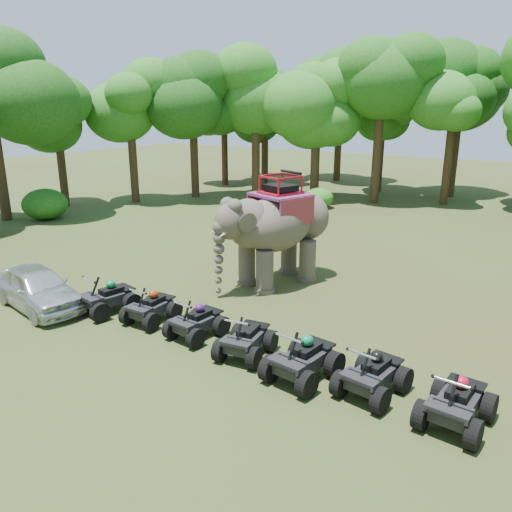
# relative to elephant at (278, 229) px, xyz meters

# --- Properties ---
(ground) EXTENTS (110.00, 110.00, 0.00)m
(ground) POSITION_rel_elephant_xyz_m (0.97, -4.02, -2.07)
(ground) COLOR #47381E
(ground) RESTS_ON ground
(elephant) EXTENTS (3.60, 5.36, 4.14)m
(elephant) POSITION_rel_elephant_xyz_m (0.00, 0.00, 0.00)
(elephant) COLOR #4D3F38
(elephant) RESTS_ON ground
(parked_car) EXTENTS (4.30, 2.26, 1.39)m
(parked_car) POSITION_rel_elephant_xyz_m (-5.16, -6.62, -1.37)
(parked_car) COLOR silver
(parked_car) RESTS_ON ground
(atv_0) EXTENTS (1.55, 1.94, 1.30)m
(atv_0) POSITION_rel_elephant_xyz_m (-2.96, -5.57, -1.42)
(atv_0) COLOR black
(atv_0) RESTS_ON ground
(atv_1) EXTENTS (1.28, 1.70, 1.21)m
(atv_1) POSITION_rel_elephant_xyz_m (-1.27, -5.29, -1.47)
(atv_1) COLOR black
(atv_1) RESTS_ON ground
(atv_2) EXTENTS (1.30, 1.72, 1.21)m
(atv_2) POSITION_rel_elephant_xyz_m (0.60, -5.30, -1.46)
(atv_2) COLOR black
(atv_2) RESTS_ON ground
(atv_3) EXTENTS (1.48, 1.85, 1.24)m
(atv_3) POSITION_rel_elephant_xyz_m (2.44, -5.41, -1.45)
(atv_3) COLOR black
(atv_3) RESTS_ON ground
(atv_4) EXTENTS (1.52, 1.97, 1.37)m
(atv_4) POSITION_rel_elephant_xyz_m (4.27, -5.59, -1.39)
(atv_4) COLOR black
(atv_4) RESTS_ON ground
(atv_5) EXTENTS (1.46, 1.87, 1.28)m
(atv_5) POSITION_rel_elephant_xyz_m (5.93, -5.25, -1.43)
(atv_5) COLOR black
(atv_5) RESTS_ON ground
(atv_6) EXTENTS (1.39, 1.84, 1.31)m
(atv_6) POSITION_rel_elephant_xyz_m (7.82, -5.36, -1.42)
(atv_6) COLOR black
(atv_6) RESTS_ON ground
(tree_0) EXTENTS (5.18, 5.18, 7.40)m
(tree_0) POSITION_rel_elephant_xyz_m (0.97, 19.53, 1.63)
(tree_0) COLOR #195114
(tree_0) RESTS_ON ground
(tree_24) EXTENTS (5.11, 5.11, 7.31)m
(tree_24) POSITION_rel_elephant_xyz_m (-19.77, 4.72, 1.58)
(tree_24) COLOR #195114
(tree_24) RESTS_ON ground
(tree_25) EXTENTS (5.81, 5.81, 8.29)m
(tree_25) POSITION_rel_elephant_xyz_m (-16.92, 8.31, 2.08)
(tree_25) COLOR #195114
(tree_25) RESTS_ON ground
(tree_26) EXTENTS (6.21, 6.21, 8.88)m
(tree_26) POSITION_rel_elephant_xyz_m (-14.84, 12.21, 2.37)
(tree_26) COLOR #195114
(tree_26) RESTS_ON ground
(tree_27) EXTENTS (6.58, 6.58, 9.40)m
(tree_27) POSITION_rel_elephant_xyz_m (-10.95, 14.38, 2.63)
(tree_27) COLOR #195114
(tree_27) RESTS_ON ground
(tree_28) EXTENTS (6.38, 6.38, 9.11)m
(tree_28) POSITION_rel_elephant_xyz_m (-6.96, 15.79, 2.49)
(tree_28) COLOR #195114
(tree_28) RESTS_ON ground
(tree_29) EXTENTS (6.84, 6.84, 9.77)m
(tree_29) POSITION_rel_elephant_xyz_m (-3.18, 17.51, 2.81)
(tree_29) COLOR #195114
(tree_29) RESTS_ON ground
(tree_30) EXTENTS (5.17, 5.17, 7.38)m
(tree_30) POSITION_rel_elephant_xyz_m (-16.75, 18.18, 1.62)
(tree_30) COLOR #195114
(tree_30) RESTS_ON ground
(tree_32) EXTENTS (6.03, 6.03, 8.62)m
(tree_32) POSITION_rel_elephant_xyz_m (-15.31, 22.11, 2.24)
(tree_32) COLOR #195114
(tree_32) RESTS_ON ground
(tree_35) EXTENTS (5.26, 5.26, 7.52)m
(tree_35) POSITION_rel_elephant_xyz_m (-4.67, 22.01, 1.69)
(tree_35) COLOR #195114
(tree_35) RESTS_ON ground
(tree_36) EXTENTS (7.28, 7.28, 10.39)m
(tree_36) POSITION_rel_elephant_xyz_m (0.49, 22.98, 3.13)
(tree_36) COLOR #195114
(tree_36) RESTS_ON ground
(tree_38) EXTENTS (5.01, 5.01, 7.16)m
(tree_38) POSITION_rel_elephant_xyz_m (-13.46, 19.26, 1.51)
(tree_38) COLOR #195114
(tree_38) RESTS_ON ground
(tree_40) EXTENTS (7.06, 7.06, 10.08)m
(tree_40) POSITION_rel_elephant_xyz_m (-10.04, 25.80, 2.97)
(tree_40) COLOR #195114
(tree_40) RESTS_ON ground
(tree_42) EXTENTS (5.76, 5.76, 8.24)m
(tree_42) POSITION_rel_elephant_xyz_m (-7.61, 17.16, 2.05)
(tree_42) COLOR #195114
(tree_42) RESTS_ON ground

